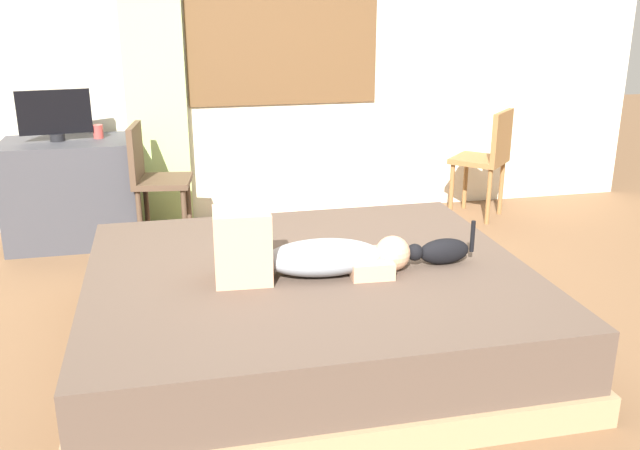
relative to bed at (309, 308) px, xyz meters
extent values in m
plane|color=brown|center=(0.07, -0.07, -0.21)|extent=(16.00, 16.00, 0.00)
cube|color=beige|center=(0.07, 2.31, 1.24)|extent=(6.40, 0.12, 2.90)
cube|color=brown|center=(0.28, 2.24, 1.21)|extent=(1.45, 0.02, 1.05)
cube|color=white|center=(0.28, 2.24, 1.21)|extent=(1.37, 0.02, 0.97)
cube|color=#997A56|center=(0.00, 0.00, -0.14)|extent=(2.19, 1.93, 0.14)
cube|color=#4C3D33|center=(0.00, 0.00, 0.07)|extent=(2.12, 1.87, 0.29)
ellipsoid|color=#8C939E|center=(0.05, -0.09, 0.30)|extent=(0.57, 0.29, 0.17)
sphere|color=tan|center=(0.39, -0.11, 0.30)|extent=(0.17, 0.17, 0.17)
cube|color=tan|center=(-0.33, -0.07, 0.39)|extent=(0.27, 0.25, 0.34)
cube|color=tan|center=(0.27, -0.10, 0.26)|extent=(0.22, 0.29, 0.08)
ellipsoid|color=black|center=(0.66, -0.09, 0.28)|extent=(0.26, 0.12, 0.13)
sphere|color=black|center=(0.51, -0.09, 0.29)|extent=(0.08, 0.08, 0.08)
cylinder|color=black|center=(0.81, -0.08, 0.35)|extent=(0.02, 0.02, 0.16)
cube|color=#38383D|center=(-1.31, 1.91, 0.16)|extent=(0.90, 0.56, 0.74)
cylinder|color=black|center=(-1.37, 1.91, 0.55)|extent=(0.10, 0.10, 0.05)
cube|color=black|center=(-1.37, 1.91, 0.73)|extent=(0.48, 0.08, 0.30)
cylinder|color=#B23D38|center=(-1.10, 1.95, 0.58)|extent=(0.07, 0.07, 0.09)
cylinder|color=#4C3828|center=(-0.51, 1.86, 0.01)|extent=(0.04, 0.04, 0.44)
cylinder|color=#4C3828|center=(-0.55, 1.56, 0.01)|extent=(0.04, 0.04, 0.44)
cylinder|color=#4C3828|center=(-0.81, 1.90, 0.01)|extent=(0.04, 0.04, 0.44)
cylinder|color=#4C3828|center=(-0.85, 1.60, 0.01)|extent=(0.04, 0.04, 0.44)
cube|color=#4C3828|center=(-0.68, 1.73, 0.25)|extent=(0.43, 0.43, 0.04)
cube|color=#4C3828|center=(-0.85, 1.75, 0.46)|extent=(0.09, 0.38, 0.38)
cylinder|color=brown|center=(1.54, 1.85, 0.01)|extent=(0.04, 0.04, 0.44)
cylinder|color=brown|center=(1.75, 2.07, 0.01)|extent=(0.04, 0.04, 0.44)
cylinder|color=brown|center=(1.76, 1.64, 0.01)|extent=(0.04, 0.04, 0.44)
cylinder|color=brown|center=(1.97, 1.86, 0.01)|extent=(0.04, 0.04, 0.44)
cube|color=brown|center=(1.76, 1.86, 0.25)|extent=(0.54, 0.54, 0.04)
cube|color=brown|center=(1.88, 1.74, 0.46)|extent=(0.30, 0.30, 0.38)
cube|color=#ADCC75|center=(-0.69, 2.19, 1.09)|extent=(0.44, 0.06, 2.60)
camera|label=1|loc=(-0.64, -3.08, 1.48)|focal=38.91mm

